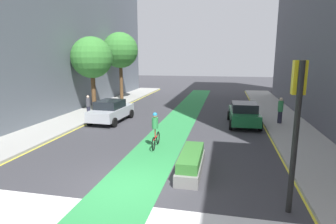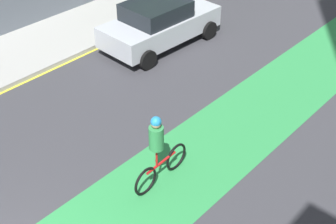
{
  "view_description": "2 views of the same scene",
  "coord_description": "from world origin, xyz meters",
  "px_view_note": "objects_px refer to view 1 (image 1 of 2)",
  "views": [
    {
      "loc": [
        3.32,
        -8.49,
        4.53
      ],
      "look_at": [
        -0.0,
        7.26,
        1.31
      ],
      "focal_mm": 29.09,
      "sensor_mm": 36.0,
      "label": 1
    },
    {
      "loc": [
        5.2,
        -1.12,
        7.43
      ],
      "look_at": [
        -0.37,
        5.07,
        1.46
      ],
      "focal_mm": 49.6,
      "sensor_mm": 36.0,
      "label": 2
    }
  ],
  "objects_px": {
    "traffic_signal_near_right": "(297,109)",
    "median_planter": "(191,162)",
    "street_tree_far": "(120,51)",
    "street_tree_near": "(92,58)",
    "cyclist_in_lane": "(155,129)",
    "pedestrian_sidewalk_right_a": "(280,110)",
    "car_green_right_far": "(244,114)",
    "car_silver_left_far": "(111,111)",
    "pedestrian_sidewalk_left_a": "(88,105)"
  },
  "relations": [
    {
      "from": "traffic_signal_near_right",
      "to": "median_planter",
      "type": "distance_m",
      "value": 4.74
    },
    {
      "from": "street_tree_far",
      "to": "median_planter",
      "type": "xyz_separation_m",
      "value": [
        9.74,
        -17.33,
        -4.87
      ]
    },
    {
      "from": "street_tree_near",
      "to": "street_tree_far",
      "type": "height_order",
      "value": "street_tree_far"
    },
    {
      "from": "traffic_signal_near_right",
      "to": "median_planter",
      "type": "bearing_deg",
      "value": 146.15
    },
    {
      "from": "cyclist_in_lane",
      "to": "pedestrian_sidewalk_right_a",
      "type": "distance_m",
      "value": 9.52
    },
    {
      "from": "cyclist_in_lane",
      "to": "street_tree_near",
      "type": "height_order",
      "value": "street_tree_near"
    },
    {
      "from": "street_tree_far",
      "to": "median_planter",
      "type": "relative_size",
      "value": 2.27
    },
    {
      "from": "traffic_signal_near_right",
      "to": "street_tree_far",
      "type": "height_order",
      "value": "street_tree_far"
    },
    {
      "from": "street_tree_near",
      "to": "pedestrian_sidewalk_right_a",
      "type": "bearing_deg",
      "value": -5.85
    },
    {
      "from": "traffic_signal_near_right",
      "to": "car_green_right_far",
      "type": "relative_size",
      "value": 1.05
    },
    {
      "from": "traffic_signal_near_right",
      "to": "pedestrian_sidewalk_right_a",
      "type": "bearing_deg",
      "value": 81.25
    },
    {
      "from": "pedestrian_sidewalk_right_a",
      "to": "median_planter",
      "type": "height_order",
      "value": "pedestrian_sidewalk_right_a"
    },
    {
      "from": "street_tree_far",
      "to": "median_planter",
      "type": "height_order",
      "value": "street_tree_far"
    },
    {
      "from": "cyclist_in_lane",
      "to": "median_planter",
      "type": "relative_size",
      "value": 0.6
    },
    {
      "from": "pedestrian_sidewalk_right_a",
      "to": "street_tree_near",
      "type": "distance_m",
      "value": 14.91
    },
    {
      "from": "car_silver_left_far",
      "to": "cyclist_in_lane",
      "type": "relative_size",
      "value": 2.31
    },
    {
      "from": "car_green_right_far",
      "to": "car_silver_left_far",
      "type": "height_order",
      "value": "same"
    },
    {
      "from": "street_tree_near",
      "to": "traffic_signal_near_right",
      "type": "bearing_deg",
      "value": -44.81
    },
    {
      "from": "cyclist_in_lane",
      "to": "pedestrian_sidewalk_left_a",
      "type": "height_order",
      "value": "cyclist_in_lane"
    },
    {
      "from": "car_silver_left_far",
      "to": "street_tree_near",
      "type": "relative_size",
      "value": 0.7
    },
    {
      "from": "traffic_signal_near_right",
      "to": "street_tree_near",
      "type": "xyz_separation_m",
      "value": [
        -12.71,
        12.62,
        1.4
      ]
    },
    {
      "from": "median_planter",
      "to": "cyclist_in_lane",
      "type": "bearing_deg",
      "value": 129.25
    },
    {
      "from": "traffic_signal_near_right",
      "to": "cyclist_in_lane",
      "type": "xyz_separation_m",
      "value": [
        -5.38,
        4.8,
        -2.15
      ]
    },
    {
      "from": "car_green_right_far",
      "to": "pedestrian_sidewalk_right_a",
      "type": "distance_m",
      "value": 2.48
    },
    {
      "from": "traffic_signal_near_right",
      "to": "street_tree_near",
      "type": "distance_m",
      "value": 17.97
    },
    {
      "from": "pedestrian_sidewalk_right_a",
      "to": "street_tree_near",
      "type": "bearing_deg",
      "value": 174.15
    },
    {
      "from": "car_silver_left_far",
      "to": "cyclist_in_lane",
      "type": "bearing_deg",
      "value": -47.32
    },
    {
      "from": "cyclist_in_lane",
      "to": "pedestrian_sidewalk_left_a",
      "type": "bearing_deg",
      "value": 139.13
    },
    {
      "from": "traffic_signal_near_right",
      "to": "pedestrian_sidewalk_right_a",
      "type": "height_order",
      "value": "traffic_signal_near_right"
    },
    {
      "from": "street_tree_near",
      "to": "median_planter",
      "type": "distance_m",
      "value": 14.7
    },
    {
      "from": "car_green_right_far",
      "to": "street_tree_near",
      "type": "bearing_deg",
      "value": 170.54
    },
    {
      "from": "car_silver_left_far",
      "to": "pedestrian_sidewalk_left_a",
      "type": "xyz_separation_m",
      "value": [
        -2.29,
        0.98,
        0.13
      ]
    },
    {
      "from": "pedestrian_sidewalk_right_a",
      "to": "street_tree_near",
      "type": "relative_size",
      "value": 0.29
    },
    {
      "from": "traffic_signal_near_right",
      "to": "cyclist_in_lane",
      "type": "bearing_deg",
      "value": 138.26
    },
    {
      "from": "pedestrian_sidewalk_right_a",
      "to": "street_tree_near",
      "type": "height_order",
      "value": "street_tree_near"
    },
    {
      "from": "traffic_signal_near_right",
      "to": "street_tree_far",
      "type": "bearing_deg",
      "value": 123.64
    },
    {
      "from": "street_tree_near",
      "to": "street_tree_far",
      "type": "distance_m",
      "value": 6.91
    },
    {
      "from": "cyclist_in_lane",
      "to": "pedestrian_sidewalk_left_a",
      "type": "relative_size",
      "value": 1.19
    },
    {
      "from": "street_tree_far",
      "to": "median_planter",
      "type": "bearing_deg",
      "value": -60.66
    },
    {
      "from": "pedestrian_sidewalk_left_a",
      "to": "street_tree_far",
      "type": "distance_m",
      "value": 9.81
    },
    {
      "from": "car_green_right_far",
      "to": "pedestrian_sidewalk_left_a",
      "type": "height_order",
      "value": "pedestrian_sidewalk_left_a"
    },
    {
      "from": "car_silver_left_far",
      "to": "median_planter",
      "type": "xyz_separation_m",
      "value": [
        6.72,
        -7.58,
        -0.4
      ]
    },
    {
      "from": "cyclist_in_lane",
      "to": "street_tree_far",
      "type": "distance_m",
      "value": 17.08
    },
    {
      "from": "car_green_right_far",
      "to": "traffic_signal_near_right",
      "type": "bearing_deg",
      "value": -86.23
    },
    {
      "from": "car_green_right_far",
      "to": "street_tree_far",
      "type": "height_order",
      "value": "street_tree_far"
    },
    {
      "from": "pedestrian_sidewalk_right_a",
      "to": "median_planter",
      "type": "relative_size",
      "value": 0.57
    },
    {
      "from": "car_green_right_far",
      "to": "car_silver_left_far",
      "type": "distance_m",
      "value": 9.29
    },
    {
      "from": "car_green_right_far",
      "to": "median_planter",
      "type": "distance_m",
      "value": 8.84
    },
    {
      "from": "pedestrian_sidewalk_left_a",
      "to": "street_tree_far",
      "type": "bearing_deg",
      "value": 94.81
    },
    {
      "from": "car_silver_left_far",
      "to": "cyclist_in_lane",
      "type": "xyz_separation_m",
      "value": [
        4.56,
        -4.95,
        0.17
      ]
    }
  ]
}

